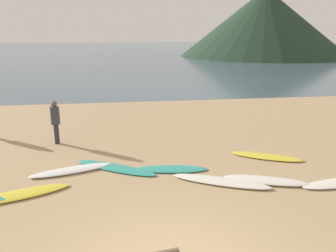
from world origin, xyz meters
TOP-DOWN VIEW (x-y plane):
  - ground_plane at (0.00, 10.00)m, footprint 120.00×120.00m
  - ocean_water at (0.00, 64.41)m, footprint 140.00×100.00m
  - headland_hill at (21.63, 47.47)m, footprint 25.31×25.31m
  - surfboard_1 at (-3.24, 3.28)m, footprint 2.51×1.42m
  - surfboard_2 at (-2.14, 4.66)m, footprint 2.39×1.20m
  - surfboard_3 at (-0.90, 4.69)m, footprint 2.51×1.92m
  - surfboard_4 at (0.69, 4.36)m, footprint 2.14×0.87m
  - surfboard_5 at (1.85, 3.31)m, footprint 2.58×1.68m
  - surfboard_6 at (3.04, 3.19)m, footprint 2.26×1.31m
  - surfboard_7 at (3.83, 4.93)m, footprint 2.22×1.57m
  - person_1 at (-2.96, 7.35)m, footprint 0.31×0.31m

SIDE VIEW (x-z plane):
  - ground_plane at x=0.00m, z-range -0.20..0.00m
  - ocean_water at x=0.00m, z-range 0.00..0.00m
  - surfboard_4 at x=0.69m, z-range 0.00..0.06m
  - surfboard_3 at x=-0.90m, z-range 0.00..0.07m
  - surfboard_7 at x=3.83m, z-range 0.00..0.07m
  - surfboard_1 at x=-3.24m, z-range 0.00..0.08m
  - surfboard_5 at x=1.85m, z-range 0.00..0.09m
  - surfboard_2 at x=-2.14m, z-range 0.00..0.09m
  - surfboard_6 at x=3.04m, z-range 0.00..0.10m
  - person_1 at x=-2.96m, z-range 0.14..1.68m
  - headland_hill at x=21.63m, z-range 0.00..9.98m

